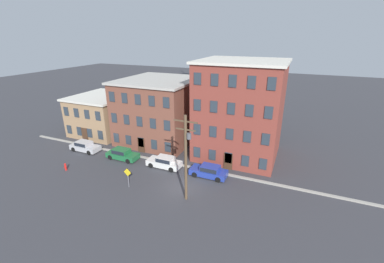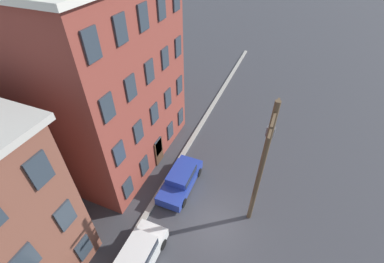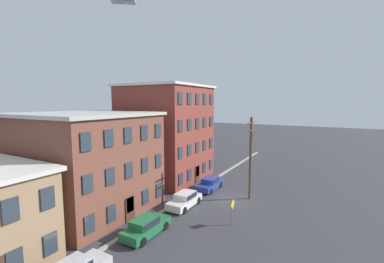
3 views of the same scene
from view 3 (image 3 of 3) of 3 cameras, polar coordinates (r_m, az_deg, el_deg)
The scene contains 9 objects.
ground_plane at distance 29.28m, azimuth 8.31°, elevation -14.78°, with size 200.00×200.00×0.00m, color #38383D.
kerb_strip at distance 31.03m, azimuth 0.32°, elevation -13.31°, with size 56.00×0.36×0.16m, color #9E998E.
apartment_midblock at distance 27.57m, azimuth -22.74°, elevation -6.10°, with size 11.26×11.99×9.61m.
apartment_far at distance 35.92m, azimuth -5.72°, elevation -0.13°, with size 11.00×10.23×12.93m.
car_green at distance 22.17m, azimuth -10.24°, elevation -19.94°, with size 4.40×1.92×1.43m.
car_white at distance 27.07m, azimuth -1.63°, elevation -14.82°, with size 4.40×1.92×1.43m.
car_blue at distance 32.07m, azimuth 3.96°, elevation -11.40°, with size 4.40×1.92×1.43m.
caution_sign at distance 23.30m, azimuth 8.96°, elevation -16.30°, with size 1.03×0.08×2.39m.
utility_pole at distance 28.65m, azimuth 12.91°, elevation -4.77°, with size 2.40×0.44×9.03m.
Camera 3 is at (-25.56, -9.63, 10.55)m, focal length 24.00 mm.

